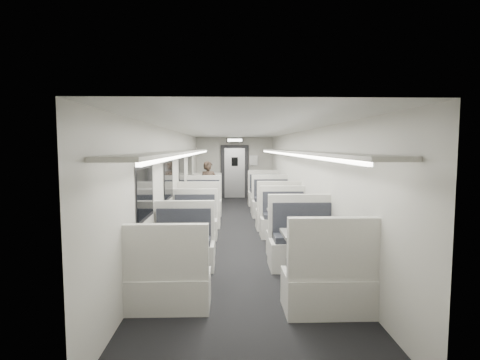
{
  "coord_description": "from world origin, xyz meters",
  "views": [
    {
      "loc": [
        -0.25,
        -8.8,
        2.03
      ],
      "look_at": [
        0.06,
        0.96,
        1.16
      ],
      "focal_mm": 28.0,
      "sensor_mm": 36.0,
      "label": 1
    }
  ],
  "objects": [
    {
      "name": "room",
      "position": [
        0.0,
        0.0,
        1.2
      ],
      "size": [
        3.24,
        12.24,
        2.64
      ],
      "color": "black",
      "rests_on": "ground"
    },
    {
      "name": "booth_right_c",
      "position": [
        1.0,
        -1.28,
        0.38
      ],
      "size": [
        1.05,
        2.13,
        1.14
      ],
      "color": "silver",
      "rests_on": "room"
    },
    {
      "name": "wall_notice",
      "position": [
        0.75,
        5.92,
        1.5
      ],
      "size": [
        0.32,
        0.02,
        0.4
      ],
      "primitive_type": "cube",
      "color": "white",
      "rests_on": "room"
    },
    {
      "name": "luggage_rack_left",
      "position": [
        -1.24,
        -0.3,
        1.92
      ],
      "size": [
        0.46,
        10.4,
        0.09
      ],
      "color": "silver",
      "rests_on": "room"
    },
    {
      "name": "booth_right_b",
      "position": [
        1.0,
        1.15,
        0.4
      ],
      "size": [
        1.12,
        2.26,
        1.21
      ],
      "color": "silver",
      "rests_on": "room"
    },
    {
      "name": "booth_left_d",
      "position": [
        -1.0,
        -3.43,
        0.37
      ],
      "size": [
        1.03,
        2.09,
        1.12
      ],
      "color": "silver",
      "rests_on": "room"
    },
    {
      "name": "window_d",
      "position": [
        -1.49,
        -3.2,
        1.35
      ],
      "size": [
        0.02,
        1.18,
        0.84
      ],
      "primitive_type": "cube",
      "color": "black",
      "rests_on": "room"
    },
    {
      "name": "vestibule_door",
      "position": [
        0.0,
        5.93,
        1.04
      ],
      "size": [
        1.1,
        0.13,
        2.1
      ],
      "color": "black",
      "rests_on": "room"
    },
    {
      "name": "booth_right_d",
      "position": [
        1.0,
        -3.52,
        0.41
      ],
      "size": [
        1.12,
        2.28,
        1.22
      ],
      "color": "silver",
      "rests_on": "room"
    },
    {
      "name": "window_b",
      "position": [
        -1.49,
        1.2,
        1.35
      ],
      "size": [
        0.02,
        1.18,
        0.84
      ],
      "primitive_type": "cube",
      "color": "black",
      "rests_on": "room"
    },
    {
      "name": "booth_left_c",
      "position": [
        -1.0,
        -1.34,
        0.36
      ],
      "size": [
        1.0,
        2.04,
        1.09
      ],
      "color": "silver",
      "rests_on": "room"
    },
    {
      "name": "booth_left_b",
      "position": [
        -1.0,
        1.42,
        0.39
      ],
      "size": [
        1.08,
        2.19,
        1.17
      ],
      "color": "silver",
      "rests_on": "room"
    },
    {
      "name": "window_c",
      "position": [
        -1.49,
        -1.0,
        1.35
      ],
      "size": [
        0.02,
        1.18,
        0.84
      ],
      "primitive_type": "cube",
      "color": "black",
      "rests_on": "room"
    },
    {
      "name": "booth_left_a",
      "position": [
        -1.0,
        3.74,
        0.36
      ],
      "size": [
        1.01,
        2.04,
        1.09
      ],
      "color": "silver",
      "rests_on": "room"
    },
    {
      "name": "exit_sign",
      "position": [
        0.0,
        5.44,
        2.28
      ],
      "size": [
        0.62,
        0.12,
        0.16
      ],
      "color": "black",
      "rests_on": "room"
    },
    {
      "name": "passenger",
      "position": [
        -0.88,
        3.08,
        0.79
      ],
      "size": [
        0.67,
        0.56,
        1.58
      ],
      "primitive_type": "imported",
      "rotation": [
        0.0,
        0.0,
        0.37
      ],
      "color": "black",
      "rests_on": "room"
    },
    {
      "name": "luggage_rack_right",
      "position": [
        1.24,
        -0.3,
        1.92
      ],
      "size": [
        0.46,
        10.4,
        0.09
      ],
      "color": "silver",
      "rests_on": "room"
    },
    {
      "name": "window_a",
      "position": [
        -1.49,
        3.4,
        1.35
      ],
      "size": [
        0.02,
        1.18,
        0.84
      ],
      "primitive_type": "cube",
      "color": "black",
      "rests_on": "room"
    },
    {
      "name": "booth_right_a",
      "position": [
        1.0,
        3.27,
        0.4
      ],
      "size": [
        1.11,
        2.26,
        1.21
      ],
      "color": "silver",
      "rests_on": "room"
    }
  ]
}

